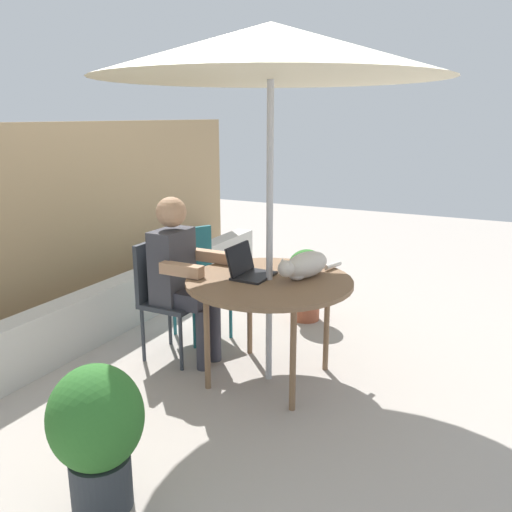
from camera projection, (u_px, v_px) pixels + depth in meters
The scene contains 12 objects.
ground_plane at pixel (269, 378), 3.76m from camera, with size 14.00×14.00×0.00m, color #ADA399.
fence_back at pixel (42, 229), 4.45m from camera, with size 5.73×0.08×1.74m, color tan.
planter_wall_low at pixel (99, 314), 4.38m from camera, with size 5.16×0.20×0.44m, color beige.
patio_table at pixel (269, 287), 3.59m from camera, with size 1.12×1.12×0.73m.
patio_umbrella at pixel (271, 51), 3.21m from camera, with size 2.18×2.18×2.33m.
chair_occupied at pixel (164, 290), 4.01m from camera, with size 0.40×0.40×0.89m.
chair_empty at pixel (196, 273), 4.41m from camera, with size 0.54×0.54×0.89m.
person_seated at pixel (181, 271), 3.90m from camera, with size 0.48×0.48×1.23m.
laptop at pixel (247, 267), 3.63m from camera, with size 0.30×0.26×0.21m.
cat at pixel (304, 266), 3.60m from camera, with size 0.63×0.28×0.17m.
potted_plant_near_fence at pixel (97, 429), 2.44m from camera, with size 0.44×0.44×0.72m.
potted_plant_by_chair at pixel (306, 280), 4.76m from camera, with size 0.35×0.35×0.65m.
Camera 1 is at (-3.09, -1.45, 1.80)m, focal length 37.47 mm.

